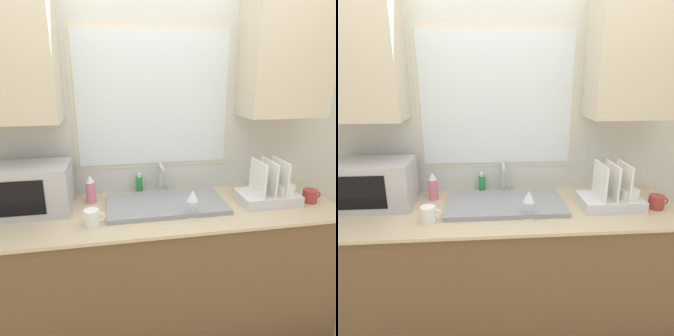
% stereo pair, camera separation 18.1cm
% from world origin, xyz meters
% --- Properties ---
extents(countertop, '(2.31, 0.69, 0.94)m').
position_xyz_m(countertop, '(0.00, 0.33, 0.47)').
color(countertop, brown).
rests_on(countertop, ground_plane).
extents(wall_back, '(6.00, 0.38, 2.60)m').
position_xyz_m(wall_back, '(0.00, 0.65, 1.43)').
color(wall_back, silver).
rests_on(wall_back, ground_plane).
extents(sink_basin, '(0.76, 0.42, 0.03)m').
position_xyz_m(sink_basin, '(0.03, 0.37, 0.95)').
color(sink_basin, gray).
rests_on(sink_basin, countertop).
extents(faucet, '(0.08, 0.16, 0.23)m').
position_xyz_m(faucet, '(0.04, 0.58, 1.07)').
color(faucet, '#B7B7BC').
rests_on(faucet, countertop).
extents(microwave, '(0.50, 0.33, 0.30)m').
position_xyz_m(microwave, '(-0.81, 0.44, 1.09)').
color(microwave, '#B2B2B7').
rests_on(microwave, countertop).
extents(dish_rack, '(0.39, 0.26, 0.29)m').
position_xyz_m(dish_rack, '(0.72, 0.30, 1.01)').
color(dish_rack, silver).
rests_on(dish_rack, countertop).
extents(spray_bottle, '(0.06, 0.06, 0.19)m').
position_xyz_m(spray_bottle, '(-0.45, 0.52, 1.03)').
color(spray_bottle, '#D8728C').
rests_on(spray_bottle, countertop).
extents(soap_bottle, '(0.05, 0.05, 0.15)m').
position_xyz_m(soap_bottle, '(-0.12, 0.62, 1.01)').
color(soap_bottle, '#268C3F').
rests_on(soap_bottle, countertop).
extents(mug_near_sink, '(0.12, 0.09, 0.10)m').
position_xyz_m(mug_near_sink, '(-0.42, 0.17, 0.99)').
color(mug_near_sink, white).
rests_on(mug_near_sink, countertop).
extents(wine_glass, '(0.07, 0.07, 0.18)m').
position_xyz_m(wine_glass, '(0.16, 0.17, 1.07)').
color(wine_glass, silver).
rests_on(wine_glass, countertop).
extents(mug_by_rack, '(0.13, 0.09, 0.09)m').
position_xyz_m(mug_by_rack, '(0.99, 0.26, 0.98)').
color(mug_by_rack, '#A53833').
rests_on(mug_by_rack, countertop).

